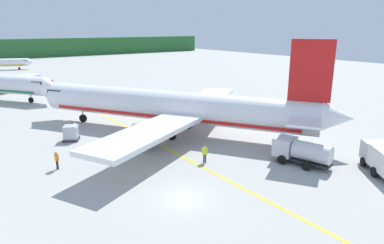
{
  "coord_description": "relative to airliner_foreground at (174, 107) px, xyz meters",
  "views": [
    {
      "loc": [
        -13.73,
        -20.07,
        13.02
      ],
      "look_at": [
        8.47,
        10.64,
        2.56
      ],
      "focal_mm": 32.06,
      "sensor_mm": 36.0,
      "label": 1
    }
  ],
  "objects": [
    {
      "name": "ground",
      "position": [
        -8.92,
        32.78,
        -3.49
      ],
      "size": [
        240.0,
        320.0,
        0.2
      ],
      "primitive_type": "cube",
      "color": "#A8A8A3"
    },
    {
      "name": "airliner_foreground",
      "position": [
        0.0,
        0.0,
        0.0
      ],
      "size": [
        31.47,
        37.01,
        11.9
      ],
      "color": "white",
      "rests_on": "ground"
    },
    {
      "name": "service_truck_fuel",
      "position": [
        4.46,
        -16.01,
        -2.0
      ],
      "size": [
        3.32,
        5.85,
        2.4
      ],
      "color": "silver",
      "rests_on": "ground"
    },
    {
      "name": "service_truck_baggage",
      "position": [
        8.83,
        -21.8,
        -1.93
      ],
      "size": [
        5.16,
        5.57,
        2.56
      ],
      "color": "silver",
      "rests_on": "ground"
    },
    {
      "name": "cargo_container_near",
      "position": [
        -11.54,
        4.63,
        -2.47
      ],
      "size": [
        2.32,
        2.32,
        1.96
      ],
      "color": "#333338",
      "rests_on": "ground"
    },
    {
      "name": "crew_marshaller",
      "position": [
        -15.29,
        -3.24,
        -2.33
      ],
      "size": [
        0.31,
        0.62,
        1.78
      ],
      "color": "#191E33",
      "rests_on": "ground"
    },
    {
      "name": "crew_loader_left",
      "position": [
        -2.91,
        -10.13,
        -2.34
      ],
      "size": [
        0.42,
        0.56,
        1.77
      ],
      "color": "#191E33",
      "rests_on": "ground"
    },
    {
      "name": "apron_guide_line",
      "position": [
        -3.83,
        -4.52,
        -3.39
      ],
      "size": [
        0.3,
        60.0,
        0.01
      ],
      "primitive_type": "cube",
      "color": "yellow",
      "rests_on": "ground"
    }
  ]
}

